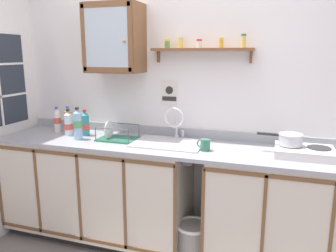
# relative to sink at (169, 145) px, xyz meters

# --- Properties ---
(back_wall) EXTENTS (3.88, 0.07, 2.58)m
(back_wall) POSITION_rel_sink_xyz_m (0.08, 0.29, 0.36)
(back_wall) COLOR white
(back_wall) RESTS_ON ground
(lower_cabinet_run) EXTENTS (1.73, 0.63, 0.93)m
(lower_cabinet_run) POSITION_rel_sink_xyz_m (-0.69, -0.04, -0.47)
(lower_cabinet_run) COLOR black
(lower_cabinet_run) RESTS_ON ground
(lower_cabinet_run_right) EXTENTS (1.34, 0.63, 0.93)m
(lower_cabinet_run_right) POSITION_rel_sink_xyz_m (1.04, -0.04, -0.47)
(lower_cabinet_run_right) COLOR black
(lower_cabinet_run_right) RESTS_ON ground
(countertop) EXTENTS (3.24, 0.65, 0.03)m
(countertop) POSITION_rel_sink_xyz_m (0.08, -0.04, 0.00)
(countertop) COLOR #9EA3A8
(countertop) RESTS_ON lower_cabinet_run
(backsplash) EXTENTS (3.24, 0.02, 0.08)m
(backsplash) POSITION_rel_sink_xyz_m (0.08, 0.26, 0.06)
(backsplash) COLOR #9EA3A8
(backsplash) RESTS_ON countertop
(sink) EXTENTS (0.59, 0.45, 0.41)m
(sink) POSITION_rel_sink_xyz_m (0.00, 0.00, 0.00)
(sink) COLOR silver
(sink) RESTS_ON countertop
(hot_plate_stove) EXTENTS (0.42, 0.32, 0.07)m
(hot_plate_stove) POSITION_rel_sink_xyz_m (1.07, -0.03, 0.05)
(hot_plate_stove) COLOR silver
(hot_plate_stove) RESTS_ON countertop
(saucepan) EXTENTS (0.34, 0.18, 0.09)m
(saucepan) POSITION_rel_sink_xyz_m (0.97, -0.01, 0.14)
(saucepan) COLOR silver
(saucepan) RESTS_ON hot_plate_stove
(bottle_detergent_teal_0) EXTENTS (0.08, 0.08, 0.25)m
(bottle_detergent_teal_0) POSITION_rel_sink_xyz_m (-0.83, 0.03, 0.13)
(bottle_detergent_teal_0) COLOR teal
(bottle_detergent_teal_0) RESTS_ON countertop
(bottle_water_clear_1) EXTENTS (0.08, 0.08, 0.25)m
(bottle_water_clear_1) POSITION_rel_sink_xyz_m (-0.98, -0.02, 0.13)
(bottle_water_clear_1) COLOR silver
(bottle_water_clear_1) RESTS_ON countertop
(bottle_opaque_white_2) EXTENTS (0.07, 0.07, 0.25)m
(bottle_opaque_white_2) POSITION_rel_sink_xyz_m (-1.16, 0.06, 0.13)
(bottle_opaque_white_2) COLOR white
(bottle_opaque_white_2) RESTS_ON countertop
(bottle_juice_amber_3) EXTENTS (0.07, 0.07, 0.26)m
(bottle_juice_amber_3) POSITION_rel_sink_xyz_m (-1.04, 0.07, 0.14)
(bottle_juice_amber_3) COLOR gold
(bottle_juice_amber_3) RESTS_ON countertop
(bottle_water_blue_4) EXTENTS (0.08, 0.08, 0.29)m
(bottle_water_blue_4) POSITION_rel_sink_xyz_m (-0.81, -0.12, 0.16)
(bottle_water_blue_4) COLOR #8CB7E0
(bottle_water_blue_4) RESTS_ON countertop
(dish_rack) EXTENTS (0.34, 0.25, 0.17)m
(dish_rack) POSITION_rel_sink_xyz_m (-0.49, -0.02, 0.04)
(dish_rack) COLOR #26664C
(dish_rack) RESTS_ON countertop
(mug) EXTENTS (0.11, 0.08, 0.09)m
(mug) POSITION_rel_sink_xyz_m (0.33, -0.11, 0.07)
(mug) COLOR #337259
(mug) RESTS_ON countertop
(wall_cabinet) EXTENTS (0.49, 0.34, 0.59)m
(wall_cabinet) POSITION_rel_sink_xyz_m (-0.54, 0.11, 0.90)
(wall_cabinet) COLOR brown
(spice_shelf) EXTENTS (0.87, 0.14, 0.23)m
(spice_shelf) POSITION_rel_sink_xyz_m (0.22, 0.20, 0.81)
(spice_shelf) COLOR brown
(warning_sign) EXTENTS (0.16, 0.01, 0.22)m
(warning_sign) POSITION_rel_sink_xyz_m (-0.08, 0.27, 0.42)
(warning_sign) COLOR silver
(trash_bin) EXTENTS (0.29, 0.29, 0.35)m
(trash_bin) POSITION_rel_sink_xyz_m (0.27, -0.19, -0.76)
(trash_bin) COLOR gray
(trash_bin) RESTS_ON ground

